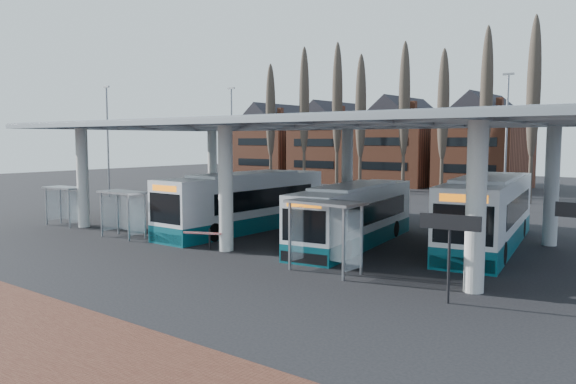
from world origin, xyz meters
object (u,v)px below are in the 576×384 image
Objects in this scene: shelter_0 at (66,197)px; shelter_2 at (327,220)px; bus_1 at (246,203)px; bus_2 at (355,216)px; shelter_1 at (125,204)px; bus_3 at (488,213)px.

shelter_0 is 0.85× the size of shelter_2.
bus_1 is 1.08× the size of bus_2.
bus_1 is at bearing 151.78° from shelter_2.
shelter_1 is at bearing -176.72° from shelter_2.
shelter_1 is 0.86× the size of shelter_2.
shelter_1 is 13.23m from shelter_2.
bus_1 is 6.92m from shelter_1.
bus_3 is 19.11m from shelter_1.
shelter_1 is (-16.61, -9.45, 0.18)m from bus_3.
bus_1 is at bearing 171.05° from bus_2.
shelter_0 is (-17.52, -5.45, 0.30)m from bus_2.
bus_2 is at bearing -0.94° from bus_1.
bus_2 is 18.36m from shelter_0.
shelter_2 is (2.20, -5.81, 0.65)m from bus_2.
bus_2 is at bearing -156.48° from bus_3.
bus_1 is 13.51m from bus_3.
bus_3 is 4.72× the size of shelter_1.
bus_1 is at bearing 22.88° from shelter_0.
bus_1 is 7.47m from bus_2.
shelter_0 is at bearing -177.97° from shelter_2.
bus_1 is 11.32m from shelter_2.
bus_3 reaches higher than shelter_1.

